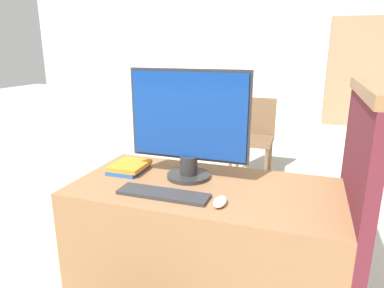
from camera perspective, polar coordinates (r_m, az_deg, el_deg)
name	(u,v)px	position (r m, az deg, el deg)	size (l,w,h in m)	color
wall_back	(290,48)	(7.26, 16.00, 15.12)	(12.00, 0.06, 2.80)	silver
desk	(204,256)	(1.84, 2.05, -18.12)	(1.27, 0.64, 0.77)	#8C603D
carrel_divider	(350,226)	(1.71, 24.86, -12.36)	(0.07, 0.74, 1.27)	#5B1E28
monitor	(189,124)	(1.67, -0.56, 3.34)	(0.61, 0.22, 0.55)	#282828
keyboard	(163,194)	(1.55, -4.82, -8.30)	(0.42, 0.11, 0.02)	#2D2D2D
mouse	(220,202)	(1.46, 4.69, -9.57)	(0.05, 0.11, 0.03)	white
book_stack	(129,167)	(1.87, -10.41, -3.80)	(0.17, 0.21, 0.04)	#285199
far_chair	(253,133)	(3.84, 10.15, 1.81)	(0.44, 0.44, 0.87)	brown
bookshelf_far	(368,73)	(7.09, 27.25, 10.53)	(1.40, 0.32, 1.94)	#9E7A56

